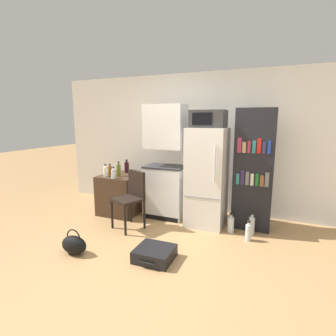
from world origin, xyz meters
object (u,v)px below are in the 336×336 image
bookshelf (254,170)px  bottle_milk_white (106,171)px  chair (132,194)px  kitchen_hutch (165,166)px  bottle_olive_oil (119,170)px  bottle_amber_beer (110,170)px  suitcase_large_flat (155,254)px  handbag (74,245)px  water_bottle_front (248,232)px  microwave (209,119)px  water_bottle_back (252,225)px  refrigerator (207,177)px  bottle_wine_dark (127,167)px  side_table (122,193)px  bottle_clear_short (114,174)px  water_bottle_middle (231,224)px

bookshelf → bottle_milk_white: bookshelf is taller
bottle_milk_white → chair: bottle_milk_white is taller
chair → bottle_milk_white: bearing=-179.2°
kitchen_hutch → bottle_olive_oil: 0.84m
bottle_amber_beer → suitcase_large_flat: bearing=-39.2°
handbag → water_bottle_front: 2.39m
microwave → bottle_milk_white: size_ratio=2.44×
handbag → water_bottle_back: 2.54m
refrigerator → chair: size_ratio=1.74×
bottle_olive_oil → handbag: size_ratio=0.74×
suitcase_large_flat → handbag: handbag is taller
refrigerator → bottle_wine_dark: 1.60m
side_table → microwave: size_ratio=1.41×
bottle_clear_short → water_bottle_front: 2.35m
bottle_milk_white → bottle_olive_oil: (0.21, 0.10, 0.02)m
suitcase_large_flat → water_bottle_back: 1.60m
bottle_wine_dark → chair: 0.95m
bottle_milk_white → water_bottle_back: bearing=3.4°
bottle_amber_beer → water_bottle_middle: bearing=-0.7°
bottle_olive_oil → water_bottle_back: (2.29, 0.05, -0.68)m
suitcase_large_flat → water_bottle_front: bearing=43.4°
chair → microwave: bearing=52.4°
bookshelf → bottle_milk_white: (-2.46, -0.43, -0.13)m
kitchen_hutch → chair: bearing=-114.1°
side_table → bookshelf: 2.37m
kitchen_hutch → microwave: (0.76, -0.07, 0.80)m
suitcase_large_flat → water_bottle_middle: (0.73, 1.18, 0.05)m
refrigerator → bottle_clear_short: refrigerator is taller
bottle_amber_beer → suitcase_large_flat: size_ratio=0.44×
kitchen_hutch → bottle_clear_short: 0.90m
bottle_olive_oil → chair: bearing=-38.3°
bottle_milk_white → bottle_clear_short: bottle_milk_white is taller
bottle_milk_white → bookshelf: bearing=9.9°
suitcase_large_flat → water_bottle_back: (1.03, 1.22, 0.07)m
bottle_olive_oil → water_bottle_middle: bearing=0.3°
refrigerator → bottle_milk_white: (-1.76, -0.29, 0.02)m
side_table → bottle_amber_beer: bottle_amber_beer is taller
refrigerator → water_bottle_middle: size_ratio=5.15×
side_table → suitcase_large_flat: bearing=-44.9°
side_table → handbag: 1.61m
kitchen_hutch → bottle_amber_beer: size_ratio=9.69×
microwave → bookshelf: 1.06m
handbag → bottle_olive_oil: bearing=99.6°
bottle_wine_dark → water_bottle_middle: 2.17m
side_table → bottle_amber_beer: size_ratio=3.67×
bottle_amber_beer → water_bottle_middle: bottle_amber_beer is taller
bottle_wine_dark → kitchen_hutch: bearing=-5.0°
water_bottle_back → suitcase_large_flat: bearing=-130.3°
kitchen_hutch → bookshelf: kitchen_hutch is taller
side_table → water_bottle_middle: 2.04m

